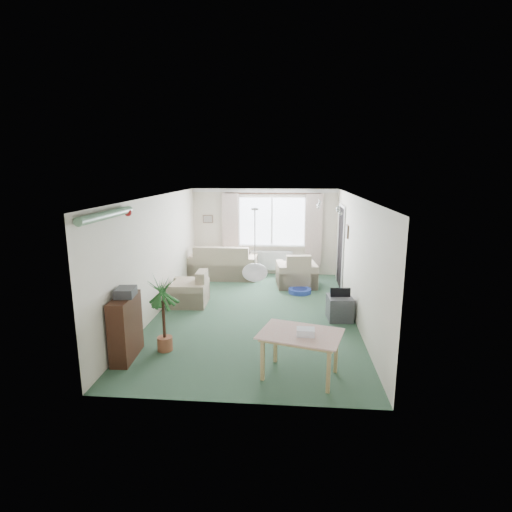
# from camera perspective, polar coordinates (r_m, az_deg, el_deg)

# --- Properties ---
(ground) EXTENTS (6.50, 6.50, 0.00)m
(ground) POSITION_cam_1_polar(r_m,az_deg,el_deg) (8.34, -0.17, -8.18)
(ground) COLOR #2F4E39
(window) EXTENTS (1.80, 0.03, 1.30)m
(window) POSITION_cam_1_polar(r_m,az_deg,el_deg) (11.11, 2.29, 4.96)
(window) COLOR white
(curtain_rod) EXTENTS (2.60, 0.03, 0.03)m
(curtain_rod) POSITION_cam_1_polar(r_m,az_deg,el_deg) (10.96, 2.30, 8.90)
(curtain_rod) COLOR black
(curtain_left) EXTENTS (0.45, 0.08, 2.00)m
(curtain_left) POSITION_cam_1_polar(r_m,az_deg,el_deg) (11.16, -3.67, 3.78)
(curtain_left) COLOR beige
(curtain_right) EXTENTS (0.45, 0.08, 2.00)m
(curtain_right) POSITION_cam_1_polar(r_m,az_deg,el_deg) (11.06, 8.23, 3.60)
(curtain_right) COLOR beige
(radiator) EXTENTS (1.20, 0.10, 0.55)m
(radiator) POSITION_cam_1_polar(r_m,az_deg,el_deg) (11.27, 2.23, -0.63)
(radiator) COLOR white
(doorway) EXTENTS (0.03, 0.95, 2.00)m
(doorway) POSITION_cam_1_polar(r_m,az_deg,el_deg) (10.25, 12.03, 1.24)
(doorway) COLOR black
(pendant_lamp) EXTENTS (0.36, 0.36, 0.36)m
(pendant_lamp) POSITION_cam_1_polar(r_m,az_deg,el_deg) (5.69, -0.16, -2.35)
(pendant_lamp) COLOR white
(tinsel_garland) EXTENTS (1.60, 1.60, 0.12)m
(tinsel_garland) POSITION_cam_1_polar(r_m,az_deg,el_deg) (6.10, -20.52, 5.51)
(tinsel_garland) COLOR #196626
(bauble_cluster_a) EXTENTS (0.20, 0.20, 0.20)m
(bauble_cluster_a) POSITION_cam_1_polar(r_m,az_deg,el_deg) (8.73, 8.94, 7.56)
(bauble_cluster_a) COLOR silver
(bauble_cluster_b) EXTENTS (0.20, 0.20, 0.20)m
(bauble_cluster_b) POSITION_cam_1_polar(r_m,az_deg,el_deg) (7.57, 11.85, 6.75)
(bauble_cluster_b) COLOR silver
(wall_picture_back) EXTENTS (0.28, 0.03, 0.22)m
(wall_picture_back) POSITION_cam_1_polar(r_m,az_deg,el_deg) (11.33, -6.89, 5.27)
(wall_picture_back) COLOR brown
(wall_picture_right) EXTENTS (0.03, 0.24, 0.30)m
(wall_picture_right) POSITION_cam_1_polar(r_m,az_deg,el_deg) (9.18, 12.91, 3.42)
(wall_picture_right) COLOR brown
(sofa) EXTENTS (1.83, 0.97, 0.91)m
(sofa) POSITION_cam_1_polar(r_m,az_deg,el_deg) (10.96, -4.68, -0.72)
(sofa) COLOR #B6AA8A
(sofa) RESTS_ON ground
(armchair_corner) EXTENTS (1.08, 1.03, 0.87)m
(armchair_corner) POSITION_cam_1_polar(r_m,az_deg,el_deg) (10.19, 5.78, -1.89)
(armchair_corner) COLOR beige
(armchair_corner) RESTS_ON ground
(armchair_left) EXTENTS (0.83, 0.87, 0.75)m
(armchair_left) POSITION_cam_1_polar(r_m,az_deg,el_deg) (8.91, -9.60, -4.47)
(armchair_left) COLOR tan
(armchair_left) RESTS_ON ground
(coffee_table) EXTENTS (0.81, 0.48, 0.35)m
(coffee_table) POSITION_cam_1_polar(r_m,az_deg,el_deg) (10.21, 5.57, -3.34)
(coffee_table) COLOR black
(coffee_table) RESTS_ON ground
(photo_frame) EXTENTS (0.12, 0.03, 0.16)m
(photo_frame) POSITION_cam_1_polar(r_m,az_deg,el_deg) (10.10, 5.61, -2.00)
(photo_frame) COLOR brown
(photo_frame) RESTS_ON coffee_table
(bookshelf) EXTENTS (0.31, 0.83, 1.00)m
(bookshelf) POSITION_cam_1_polar(r_m,az_deg,el_deg) (6.64, -18.12, -9.71)
(bookshelf) COLOR black
(bookshelf) RESTS_ON ground
(hifi_box) EXTENTS (0.32, 0.38, 0.14)m
(hifi_box) POSITION_cam_1_polar(r_m,az_deg,el_deg) (6.47, -18.16, -4.94)
(hifi_box) COLOR #323236
(hifi_box) RESTS_ON bookshelf
(houseplant) EXTENTS (0.69, 0.69, 1.24)m
(houseplant) POSITION_cam_1_polar(r_m,az_deg,el_deg) (6.68, -13.08, -8.14)
(houseplant) COLOR #1C532B
(houseplant) RESTS_ON ground
(dining_table) EXTENTS (1.18, 0.94, 0.64)m
(dining_table) POSITION_cam_1_polar(r_m,az_deg,el_deg) (5.89, 6.31, -13.93)
(dining_table) COLOR #9A7653
(dining_table) RESTS_ON ground
(gift_box) EXTENTS (0.25, 0.19, 0.12)m
(gift_box) POSITION_cam_1_polar(r_m,az_deg,el_deg) (5.67, 7.09, -10.82)
(gift_box) COLOR white
(gift_box) RESTS_ON dining_table
(tv_cube) EXTENTS (0.51, 0.55, 0.47)m
(tv_cube) POSITION_cam_1_polar(r_m,az_deg,el_deg) (8.12, 11.85, -7.28)
(tv_cube) COLOR #3E3D43
(tv_cube) RESTS_ON ground
(pet_bed) EXTENTS (0.54, 0.54, 0.11)m
(pet_bed) POSITION_cam_1_polar(r_m,az_deg,el_deg) (9.69, 6.28, -4.96)
(pet_bed) COLOR navy
(pet_bed) RESTS_ON ground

